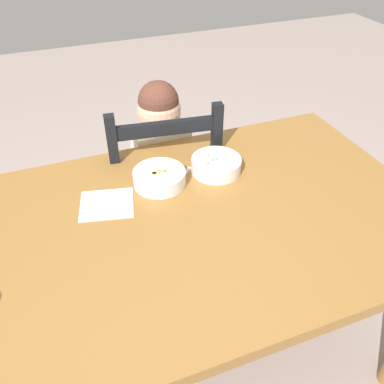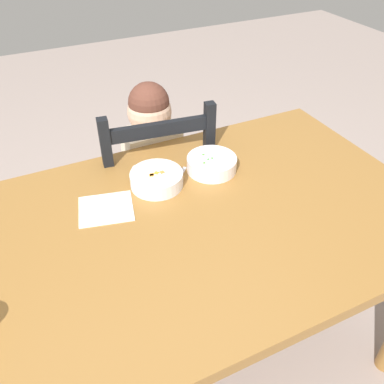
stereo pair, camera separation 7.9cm
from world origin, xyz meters
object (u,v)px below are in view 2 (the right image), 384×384
Objects in this scene: bowl_of_carrots at (157,179)px; spoon at (175,182)px; bowl_of_peas at (212,164)px; dining_table at (188,242)px; dining_chair at (155,195)px; child_figure at (155,161)px.

bowl_of_carrots is 0.07m from spoon.
spoon is (-0.15, -0.02, -0.02)m from bowl_of_peas.
dining_chair is (0.08, 0.50, -0.20)m from dining_table.
dining_chair is at bearing 81.33° from dining_table.
dining_chair is 0.45m from bowl_of_carrots.
child_figure is at bearing -43.93° from dining_chair.
child_figure is (0.01, -0.01, 0.18)m from dining_chair.
child_figure is 0.34m from bowl_of_carrots.
dining_table is at bearing -132.41° from bowl_of_peas.
bowl_of_peas is 0.21m from bowl_of_carrots.
bowl_of_peas is (0.10, -0.29, 0.13)m from child_figure.
bowl_of_peas is 1.54× the size of spoon.
bowl_of_carrots is (-0.10, -0.30, 0.32)m from dining_chair.
spoon is (-0.04, -0.31, 0.11)m from child_figure.
dining_chair is 0.18m from child_figure.
dining_table is 1.59× the size of child_figure.
dining_table is 13.57× the size of spoon.
child_figure is 0.34m from bowl_of_peas.
bowl_of_carrots is 1.56× the size of spoon.
dining_table is at bearing -98.67° from dining_chair.
child_figure reaches higher than dining_chair.
spoon is (0.06, -0.02, -0.02)m from bowl_of_carrots.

